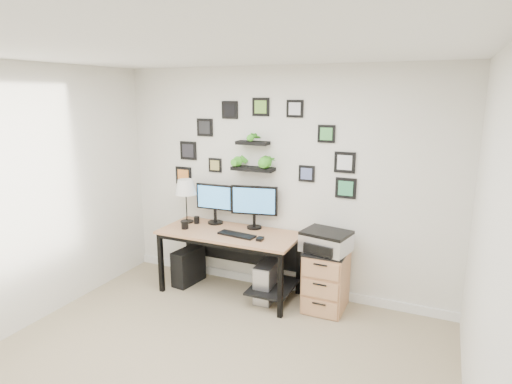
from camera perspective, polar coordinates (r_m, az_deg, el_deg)
The scene contains 14 objects.
room at distance 5.30m, azimuth 3.00°, elevation -12.08°, with size 4.00×4.00×4.00m.
desk at distance 4.98m, azimuth -3.04°, elevation -6.61°, with size 1.60×0.70×0.75m.
monitor_left at distance 5.17m, azimuth -5.52°, elevation -1.17°, with size 0.48×0.19×0.49m.
monitor_right at distance 4.95m, azimuth -0.25°, elevation -1.53°, with size 0.54×0.21×0.51m.
keyboard at distance 4.79m, azimuth -2.58°, elevation -5.71°, with size 0.44×0.14×0.02m, color black.
mouse at distance 4.64m, azimuth 0.54°, elevation -6.27°, with size 0.07×0.10×0.03m, color black.
table_lamp at distance 5.24m, azimuth -9.35°, elevation 0.52°, with size 0.26×0.26×0.54m.
mug at distance 5.08m, azimuth -9.47°, elevation -4.36°, with size 0.08×0.08×0.09m, color black.
pen_cup at distance 5.26m, azimuth -7.91°, elevation -3.72°, with size 0.07×0.07×0.09m, color black.
pc_tower_black at distance 5.42m, azimuth -8.99°, elevation -9.73°, with size 0.19×0.44×0.44m, color black.
pc_tower_grey at distance 4.96m, azimuth 1.53°, elevation -11.76°, with size 0.21×0.45×0.44m.
file_cabinet at distance 4.78m, azimuth 9.33°, elevation -11.40°, with size 0.43×0.53×0.67m.
printer at distance 4.59m, azimuth 9.33°, elevation -6.49°, with size 0.54×0.46×0.22m.
wall_decor at distance 4.90m, azimuth -0.08°, elevation 5.51°, with size 2.29×0.18×1.09m.
Camera 1 is at (1.70, -2.51, 2.30)m, focal length 30.00 mm.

